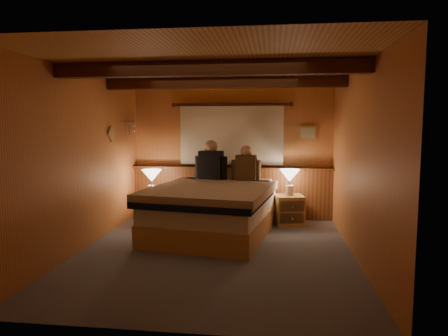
% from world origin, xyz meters
% --- Properties ---
extents(floor, '(4.20, 4.20, 0.00)m').
position_xyz_m(floor, '(0.00, 0.00, 0.00)').
color(floor, '#515460').
rests_on(floor, ground).
extents(ceiling, '(4.20, 4.20, 0.00)m').
position_xyz_m(ceiling, '(0.00, 0.00, 2.40)').
color(ceiling, '#D9A151').
rests_on(ceiling, wall_back).
extents(wall_back, '(3.60, 0.00, 3.60)m').
position_xyz_m(wall_back, '(0.00, 2.10, 1.20)').
color(wall_back, '#D0854A').
rests_on(wall_back, floor).
extents(wall_left, '(0.00, 4.20, 4.20)m').
position_xyz_m(wall_left, '(-1.80, 0.00, 1.20)').
color(wall_left, '#D0854A').
rests_on(wall_left, floor).
extents(wall_right, '(0.00, 4.20, 4.20)m').
position_xyz_m(wall_right, '(1.80, 0.00, 1.20)').
color(wall_right, '#D0854A').
rests_on(wall_right, floor).
extents(wall_front, '(3.60, 0.00, 3.60)m').
position_xyz_m(wall_front, '(0.00, -2.10, 1.20)').
color(wall_front, '#D0854A').
rests_on(wall_front, floor).
extents(wainscot, '(3.60, 0.23, 0.94)m').
position_xyz_m(wainscot, '(0.00, 2.04, 0.49)').
color(wainscot, brown).
rests_on(wainscot, wall_back).
extents(curtain_window, '(2.18, 0.09, 1.11)m').
position_xyz_m(curtain_window, '(0.00, 2.03, 1.52)').
color(curtain_window, '#4E2613').
rests_on(curtain_window, wall_back).
extents(ceiling_beams, '(3.60, 1.65, 0.16)m').
position_xyz_m(ceiling_beams, '(0.00, 0.15, 2.31)').
color(ceiling_beams, '#4E2613').
rests_on(ceiling_beams, ceiling).
extents(coat_rail, '(0.05, 0.55, 0.24)m').
position_xyz_m(coat_rail, '(-1.72, 1.58, 1.67)').
color(coat_rail, silver).
rests_on(coat_rail, wall_left).
extents(framed_print, '(0.30, 0.04, 0.25)m').
position_xyz_m(framed_print, '(1.35, 2.08, 1.55)').
color(framed_print, tan).
rests_on(framed_print, wall_back).
extents(bed, '(2.02, 2.46, 0.76)m').
position_xyz_m(bed, '(-0.16, 0.88, 0.39)').
color(bed, tan).
rests_on(bed, floor).
extents(nightstand_left, '(0.45, 0.41, 0.49)m').
position_xyz_m(nightstand_left, '(-1.27, 1.47, 0.24)').
color(nightstand_left, tan).
rests_on(nightstand_left, floor).
extents(nightstand_right, '(0.53, 0.50, 0.50)m').
position_xyz_m(nightstand_right, '(1.03, 1.65, 0.25)').
color(nightstand_right, tan).
rests_on(nightstand_right, floor).
extents(lamp_left, '(0.34, 0.34, 0.44)m').
position_xyz_m(lamp_left, '(-1.32, 1.47, 0.80)').
color(lamp_left, silver).
rests_on(lamp_left, nightstand_left).
extents(lamp_right, '(0.34, 0.34, 0.44)m').
position_xyz_m(lamp_right, '(1.03, 1.65, 0.81)').
color(lamp_right, silver).
rests_on(lamp_right, nightstand_right).
extents(person_left, '(0.58, 0.29, 0.71)m').
position_xyz_m(person_left, '(-0.32, 1.68, 1.03)').
color(person_left, black).
rests_on(person_left, bed).
extents(person_right, '(0.51, 0.23, 0.62)m').
position_xyz_m(person_right, '(0.29, 1.63, 0.99)').
color(person_right, '#48341C').
rests_on(person_right, bed).
extents(duffel_bag, '(0.49, 0.31, 0.34)m').
position_xyz_m(duffel_bag, '(-1.15, 1.38, 0.15)').
color(duffel_bag, black).
rests_on(duffel_bag, floor).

